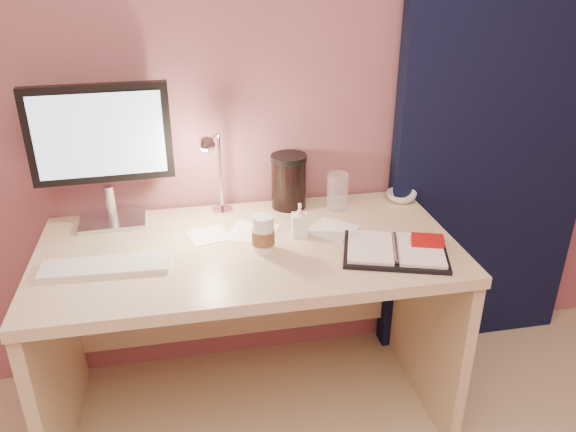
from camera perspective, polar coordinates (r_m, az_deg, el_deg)
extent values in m
plane|color=#9E5B60|center=(2.07, -5.86, 14.76)|extent=(3.50, 0.00, 3.50)
cube|color=black|center=(2.38, 20.96, 10.96)|extent=(0.85, 0.08, 2.20)
cube|color=beige|center=(1.91, -4.03, -3.48)|extent=(1.40, 0.70, 0.04)
cube|color=beige|center=(2.15, -22.48, -13.46)|extent=(0.04, 0.66, 0.69)
cube|color=beige|center=(2.27, 13.81, -9.88)|extent=(0.04, 0.66, 0.69)
cube|color=beige|center=(2.35, -4.85, -6.29)|extent=(1.32, 0.03, 0.55)
cube|color=silver|center=(2.14, -17.35, -0.45)|extent=(0.24, 0.18, 0.02)
cylinder|color=silver|center=(2.11, -17.60, 1.29)|extent=(0.04, 0.04, 0.13)
cube|color=black|center=(2.02, -18.56, 7.97)|extent=(0.47, 0.06, 0.34)
cube|color=#BBDAFF|center=(1.99, -18.69, 7.70)|extent=(0.42, 0.02, 0.28)
cube|color=silver|center=(1.84, -18.08, -4.89)|extent=(0.39, 0.13, 0.02)
cube|color=black|center=(1.87, 10.82, -3.56)|extent=(0.39, 0.34, 0.01)
cube|color=white|center=(1.86, 8.36, -3.13)|extent=(0.21, 0.25, 0.01)
cube|color=white|center=(1.88, 13.32, -3.36)|extent=(0.21, 0.25, 0.01)
cube|color=#B7110F|center=(1.90, 13.98, -2.42)|extent=(0.12, 0.08, 0.03)
cube|color=white|center=(1.97, -8.11, -1.97)|extent=(0.16, 0.16, 0.00)
cube|color=white|center=(1.97, -3.60, -1.68)|extent=(0.22, 0.22, 0.00)
cube|color=white|center=(2.00, 4.52, -1.34)|extent=(0.21, 0.21, 0.00)
cylinder|color=white|center=(1.84, -2.54, -1.90)|extent=(0.07, 0.07, 0.11)
cylinder|color=brown|center=(1.84, -2.53, -2.14)|extent=(0.08, 0.08, 0.05)
cylinder|color=white|center=(1.81, -2.57, -0.19)|extent=(0.07, 0.07, 0.01)
cylinder|color=white|center=(2.14, 5.04, 2.51)|extent=(0.08, 0.08, 0.14)
imported|color=white|center=(2.26, 11.44, 1.94)|extent=(0.12, 0.12, 0.04)
imported|color=white|center=(1.93, 1.19, -0.40)|extent=(0.06, 0.06, 0.12)
cylinder|color=black|center=(2.14, 0.08, 3.28)|extent=(0.13, 0.13, 0.19)
cylinder|color=silver|center=(2.14, -6.67, 0.61)|extent=(0.08, 0.08, 0.01)
cylinder|color=silver|center=(2.08, -6.88, 4.41)|extent=(0.01, 0.01, 0.29)
cone|color=silver|center=(1.92, -5.08, 7.18)|extent=(0.08, 0.07, 0.06)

